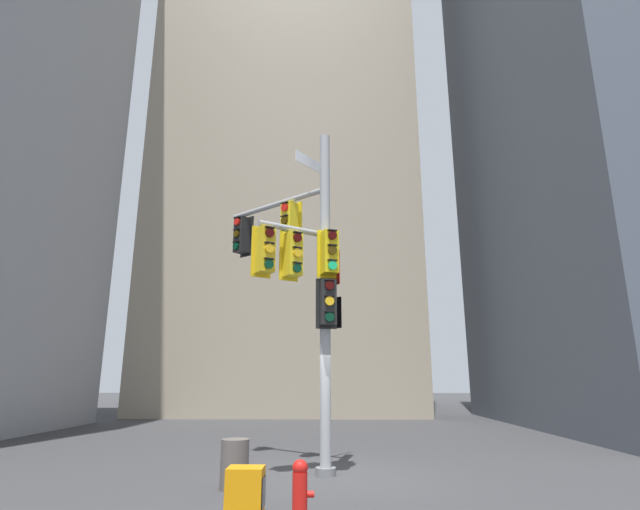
{
  "coord_description": "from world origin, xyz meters",
  "views": [
    {
      "loc": [
        0.14,
        -11.08,
        1.99
      ],
      "look_at": [
        -0.12,
        0.26,
        4.88
      ],
      "focal_mm": 27.27,
      "sensor_mm": 36.0,
      "label": 1
    }
  ],
  "objects": [
    {
      "name": "ground",
      "position": [
        0.0,
        0.0,
        0.0
      ],
      "size": [
        120.0,
        120.0,
        0.0
      ],
      "primitive_type": "plane",
      "color": "#38383A"
    },
    {
      "name": "building_mid_block",
      "position": [
        -2.73,
        22.37,
        27.04
      ],
      "size": [
        15.92,
        15.92,
        54.08
      ],
      "primitive_type": "cube",
      "color": "tan",
      "rests_on": "ground"
    },
    {
      "name": "signal_pole_assembly",
      "position": [
        -0.55,
        0.09,
        4.58
      ],
      "size": [
        3.02,
        3.3,
        7.89
      ],
      "color": "#9EA0A3",
      "rests_on": "ground"
    },
    {
      "name": "fire_hydrant",
      "position": [
        -0.33,
        -3.42,
        0.44
      ],
      "size": [
        0.33,
        0.23,
        0.84
      ],
      "color": "red",
      "rests_on": "ground"
    },
    {
      "name": "newspaper_box",
      "position": [
        -0.92,
        -4.68,
        0.47
      ],
      "size": [
        0.45,
        0.36,
        0.94
      ],
      "color": "orange",
      "rests_on": "ground"
    },
    {
      "name": "trash_bin",
      "position": [
        -1.68,
        -1.38,
        0.44
      ],
      "size": [
        0.53,
        0.53,
        0.88
      ],
      "primitive_type": "cylinder",
      "color": "#59514C",
      "rests_on": "ground"
    }
  ]
}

